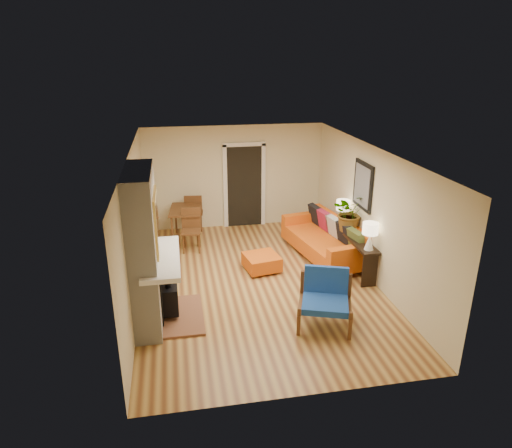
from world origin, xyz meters
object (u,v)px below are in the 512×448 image
object	(u,v)px
dining_table	(189,215)
houseplant	(350,212)
sofa	(327,239)
ottoman	(262,262)
lamp_near	(370,233)
blue_chair	(325,295)
lamp_far	(343,209)
console_table	(354,242)

from	to	relation	value
dining_table	houseplant	distance (m)	3.80
sofa	ottoman	bearing A→B (deg)	-164.09
dining_table	lamp_near	distance (m)	4.40
dining_table	blue_chair	bearing A→B (deg)	-63.00
lamp_near	houseplant	xyz separation A→B (m)	(-0.01, 1.03, 0.07)
sofa	houseplant	distance (m)	0.87
lamp_near	lamp_far	world-z (taller)	same
sofa	dining_table	xyz separation A→B (m)	(-2.94, 1.52, 0.23)
sofa	dining_table	bearing A→B (deg)	152.71
dining_table	lamp_near	world-z (taller)	lamp_near
sofa	ottoman	distance (m)	1.64
dining_table	console_table	bearing A→B (deg)	-33.67
ottoman	lamp_far	distance (m)	2.14
lamp_far	ottoman	bearing A→B (deg)	-165.18
lamp_far	houseplant	distance (m)	0.42
sofa	lamp_far	bearing A→B (deg)	9.57
ottoman	blue_chair	world-z (taller)	blue_chair
houseplant	lamp_far	bearing A→B (deg)	88.60
sofa	houseplant	bearing A→B (deg)	-47.70
ottoman	console_table	distance (m)	1.95
houseplant	blue_chair	bearing A→B (deg)	-119.42
dining_table	lamp_far	distance (m)	3.61
ottoman	dining_table	bearing A→B (deg)	125.10
ottoman	lamp_near	xyz separation A→B (m)	(1.90, -0.93, 0.87)
console_table	lamp_far	xyz separation A→B (m)	(0.00, 0.72, 0.49)
blue_chair	houseplant	bearing A→B (deg)	60.58
sofa	lamp_near	xyz separation A→B (m)	(0.33, -1.38, 0.66)
console_table	ottoman	bearing A→B (deg)	173.43
lamp_far	lamp_near	bearing A→B (deg)	-90.00
blue_chair	sofa	bearing A→B (deg)	70.42
ottoman	console_table	xyz separation A→B (m)	(1.90, -0.22, 0.38)
blue_chair	lamp_far	bearing A→B (deg)	64.47
blue_chair	houseplant	distance (m)	2.56
sofa	blue_chair	xyz separation A→B (m)	(-0.89, -2.51, 0.08)
sofa	blue_chair	distance (m)	2.66
console_table	lamp_far	bearing A→B (deg)	90.00
sofa	houseplant	size ratio (longest dim) A/B	3.06
sofa	dining_table	size ratio (longest dim) A/B	1.36
blue_chair	lamp_near	size ratio (longest dim) A/B	2.01
blue_chair	console_table	world-z (taller)	blue_chair
houseplant	sofa	bearing A→B (deg)	132.30
lamp_near	lamp_far	distance (m)	1.44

